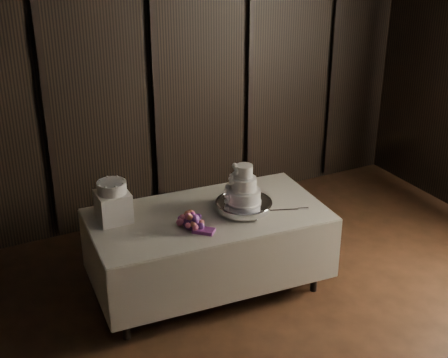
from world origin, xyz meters
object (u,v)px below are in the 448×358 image
at_px(bouquet, 192,221).
at_px(small_cake, 112,187).
at_px(cake_stand, 244,207).
at_px(box_pedestal, 113,206).
at_px(display_table, 209,249).
at_px(wedding_cake, 242,189).

bearing_deg(bouquet, small_cake, 141.82).
relative_size(cake_stand, box_pedestal, 1.86).
bearing_deg(display_table, bouquet, -141.28).
bearing_deg(small_cake, display_table, -19.08).
bearing_deg(wedding_cake, box_pedestal, 173.73).
distance_m(display_table, bouquet, 0.48).
xyz_separation_m(bouquet, small_cake, (-0.52, 0.41, 0.24)).
relative_size(display_table, wedding_cake, 6.14).
distance_m(display_table, small_cake, 1.01).
bearing_deg(cake_stand, bouquet, -174.17).
relative_size(cake_stand, bouquet, 1.28).
height_order(cake_stand, small_cake, small_cake).
height_order(display_table, wedding_cake, wedding_cake).
height_order(display_table, cake_stand, cake_stand).
xyz_separation_m(display_table, bouquet, (-0.22, -0.15, 0.40)).
height_order(bouquet, box_pedestal, box_pedestal).
bearing_deg(bouquet, wedding_cake, 4.48).
bearing_deg(display_table, small_cake, 165.26).
bearing_deg(box_pedestal, small_cake, 0.00).
bearing_deg(wedding_cake, cake_stand, 43.70).
height_order(wedding_cake, box_pedestal, wedding_cake).
height_order(wedding_cake, bouquet, wedding_cake).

